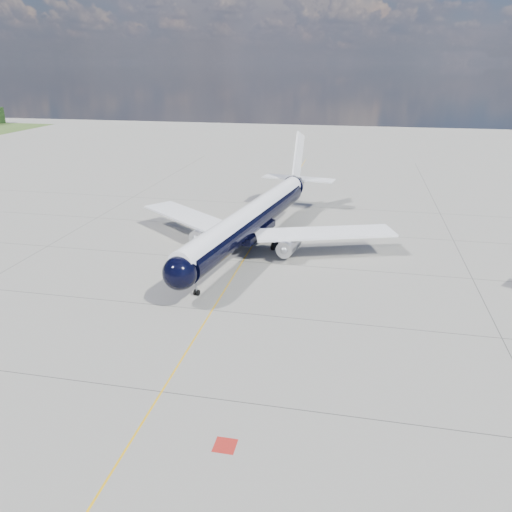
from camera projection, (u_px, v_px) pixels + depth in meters
The scene contains 4 objects.
ground at pixel (250, 249), 73.52m from camera, with size 320.00×320.00×0.00m, color gray.
taxiway_centerline at pixel (243, 261), 68.95m from camera, with size 0.16×160.00×0.01m, color #E5A50C.
red_marking at pixel (225, 445), 35.70m from camera, with size 1.60×1.60×0.01m, color maroon.
main_airliner at pixel (254, 217), 73.00m from camera, with size 40.40×49.68×14.41m.
Camera 1 is at (14.68, -37.36, 25.57)m, focal length 35.00 mm.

